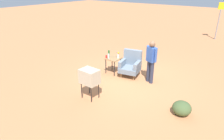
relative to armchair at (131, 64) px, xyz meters
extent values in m
plane|color=#C17A4C|center=(0.25, -0.23, -0.50)|extent=(60.00, 60.00, 0.00)
cylinder|color=#937047|center=(-0.18, -0.42, -0.39)|extent=(0.05, 0.05, 0.22)
cylinder|color=#937047|center=(0.34, -0.30, -0.39)|extent=(0.05, 0.05, 0.22)
cylinder|color=#937047|center=(-0.29, 0.10, -0.39)|extent=(0.05, 0.05, 0.22)
cylinder|color=#937047|center=(0.23, 0.22, -0.39)|extent=(0.05, 0.05, 0.22)
cube|color=slate|center=(0.02, -0.10, -0.18)|extent=(0.90, 0.90, 0.20)
cube|color=slate|center=(-0.05, 0.21, 0.24)|extent=(0.78, 0.32, 0.64)
cube|color=slate|center=(-0.29, -0.17, 0.05)|extent=(0.28, 0.70, 0.26)
cube|color=slate|center=(0.33, -0.03, 0.05)|extent=(0.28, 0.70, 0.26)
cylinder|color=black|center=(-0.96, -0.45, -0.18)|extent=(0.04, 0.04, 0.64)
cylinder|color=black|center=(-0.51, -0.45, -0.18)|extent=(0.04, 0.04, 0.64)
cylinder|color=black|center=(-0.96, 0.00, -0.18)|extent=(0.04, 0.04, 0.64)
cylinder|color=black|center=(-0.51, 0.00, -0.18)|extent=(0.04, 0.04, 0.64)
cube|color=#937047|center=(-0.73, -0.22, 0.16)|extent=(0.56, 0.56, 0.03)
cylinder|color=black|center=(0.09, -2.16, -0.22)|extent=(0.03, 0.03, 0.55)
cylinder|color=black|center=(-0.35, -2.14, -0.22)|extent=(0.03, 0.03, 0.55)
cylinder|color=black|center=(0.08, -2.52, -0.22)|extent=(0.03, 0.03, 0.55)
cylinder|color=black|center=(-0.36, -2.50, -0.22)|extent=(0.03, 0.03, 0.55)
cube|color=#BCB299|center=(-0.14, -2.33, 0.29)|extent=(0.61, 0.46, 0.48)
cube|color=#383D3F|center=(-0.13, -2.11, 0.29)|extent=(0.42, 0.03, 0.34)
cylinder|color=#2D3347|center=(0.83, -0.04, -0.07)|extent=(0.14, 0.14, 0.86)
cylinder|color=#2D3347|center=(1.01, -0.12, -0.07)|extent=(0.14, 0.14, 0.86)
cube|color=#3356A8|center=(0.92, -0.08, 0.64)|extent=(0.42, 0.35, 0.56)
cylinder|color=#3356A8|center=(0.71, 0.02, 0.67)|extent=(0.09, 0.09, 0.50)
cylinder|color=#3356A8|center=(1.14, -0.18, 0.67)|extent=(0.09, 0.09, 0.50)
sphere|color=brown|center=(0.92, -0.08, 1.03)|extent=(0.22, 0.22, 0.22)
cylinder|color=gray|center=(1.58, 8.53, 0.50)|extent=(0.08, 0.08, 2.00)
cube|color=yellow|center=(1.58, 8.53, 1.72)|extent=(0.33, 0.33, 0.44)
cylinder|color=#1E5623|center=(-0.92, -0.28, 0.33)|extent=(0.07, 0.07, 0.32)
cylinder|color=red|center=(-0.97, -0.39, 0.24)|extent=(0.07, 0.07, 0.12)
cylinder|color=silver|center=(-0.87, -0.36, 0.27)|extent=(0.06, 0.06, 0.20)
cylinder|color=silver|center=(-0.59, -0.08, 0.26)|extent=(0.09, 0.09, 0.18)
sphere|color=yellow|center=(-0.59, -0.08, 0.40)|extent=(0.07, 0.07, 0.07)
sphere|color=#E04C66|center=(-0.63, -0.07, 0.40)|extent=(0.07, 0.07, 0.07)
sphere|color=orange|center=(-0.55, -0.09, 0.40)|extent=(0.07, 0.07, 0.07)
ellipsoid|color=#475B33|center=(2.64, -1.44, -0.29)|extent=(0.55, 0.55, 0.42)
camera|label=1|loc=(3.92, -6.58, 3.05)|focal=32.02mm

